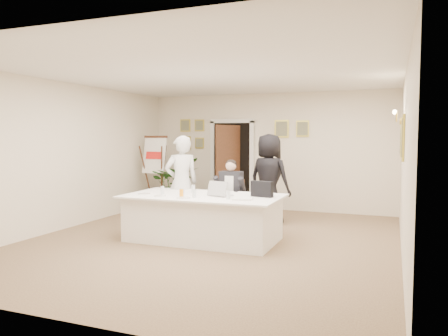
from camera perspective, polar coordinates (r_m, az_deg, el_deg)
floor at (r=7.52m, az=-1.66°, el=-9.47°), size 7.00×7.00×0.00m
ceiling at (r=7.38m, az=-1.70°, el=12.17°), size 6.00×7.00×0.02m
wall_back at (r=10.63m, az=5.71°, el=2.14°), size 6.00×0.10×2.80m
wall_front at (r=4.32m, az=-20.09°, el=-1.03°), size 6.00×0.10×2.80m
wall_left at (r=8.92m, az=-19.72°, el=1.53°), size 0.10×7.00×2.80m
wall_right at (r=6.74m, az=22.51°, el=0.68°), size 0.10×7.00×2.80m
doorway at (r=10.75m, az=0.90°, el=0.28°), size 1.14×0.86×2.20m
pictures_back_wall at (r=10.83m, az=1.59°, el=4.58°), size 3.40×0.06×0.80m
pictures_right_wall at (r=7.93m, az=22.19°, el=3.70°), size 0.06×2.20×0.80m
wall_sconce at (r=7.94m, az=21.75°, el=6.24°), size 0.20×0.30×0.24m
conference_table at (r=7.48m, az=-2.74°, el=-6.46°), size 2.65×1.41×0.78m
seated_man at (r=8.30m, az=0.83°, el=-3.44°), size 0.68×0.71×1.35m
flip_chart at (r=10.62m, az=-8.76°, el=-1.09°), size 0.62×0.41×1.74m
standing_man at (r=8.34m, az=-5.58°, el=-1.91°), size 0.77×0.75×1.78m
standing_woman at (r=8.92m, az=5.91°, el=-1.39°), size 1.01×0.80×1.82m
potted_palm at (r=10.49m, az=-6.41°, el=-2.05°), size 1.53×1.50×1.28m
laptop at (r=7.32m, az=-0.49°, el=-2.56°), size 0.46×0.46×0.28m
laptop_bag at (r=7.20m, az=4.99°, el=-2.76°), size 0.39×0.18×0.26m
paper_stack at (r=6.87m, az=2.43°, el=-4.06°), size 0.34×0.28×0.03m
plate_left at (r=7.64m, az=-10.39°, el=-3.34°), size 0.25×0.25×0.01m
plate_mid at (r=7.34m, az=-8.36°, el=-3.63°), size 0.24×0.24×0.01m
plate_near at (r=7.07m, az=-5.35°, el=-3.90°), size 0.28×0.28×0.01m
glass_a at (r=7.59m, az=-8.04°, el=-2.90°), size 0.08×0.08×0.14m
glass_b at (r=7.10m, az=-3.90°, el=-3.34°), size 0.06×0.06×0.14m
glass_c at (r=6.91m, az=0.57°, el=-3.54°), size 0.08×0.08×0.14m
glass_d at (r=7.72m, az=-4.05°, el=-2.74°), size 0.07×0.07×0.14m
oj_glass at (r=7.20m, az=-5.59°, el=-3.29°), size 0.08×0.08×0.13m
steel_jug at (r=7.45m, az=-5.53°, el=-3.12°), size 0.09×0.09×0.11m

